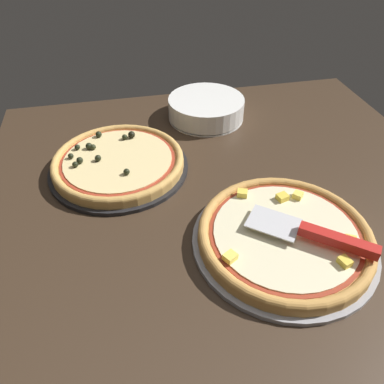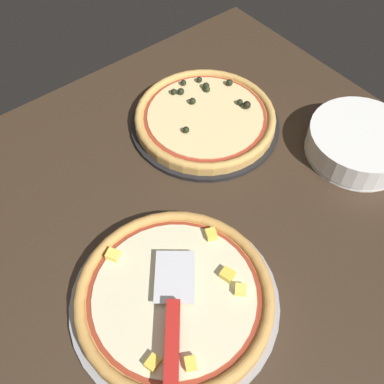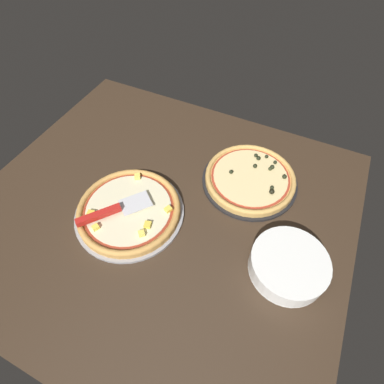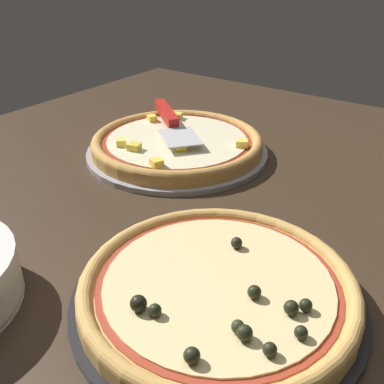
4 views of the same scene
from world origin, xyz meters
TOP-DOWN VIEW (x-y plane):
  - ground_plane at (0.00, 0.00)cm, footprint 125.73×113.41cm
  - pizza_pan_front at (-8.07, -6.46)cm, footprint 36.41×36.41cm
  - pizza_front at (-8.05, -6.46)cm, footprint 34.23×34.23cm
  - pizza_pan_back at (23.82, 23.94)cm, footprint 34.40×34.40cm
  - pizza_back at (23.86, 23.98)cm, footprint 32.33×32.33cm
  - serving_spatula at (-12.42, -11.92)cm, footprint 18.64×21.61cm

SIDE VIEW (x-z plane):
  - ground_plane at x=0.00cm, z-range -3.60..0.00cm
  - pizza_pan_front at x=-8.07cm, z-range 0.00..1.00cm
  - pizza_pan_back at x=23.82cm, z-range 0.00..1.00cm
  - pizza_back at x=23.86cm, z-range 0.42..4.53cm
  - pizza_front at x=-8.05cm, z-range 0.72..4.25cm
  - serving_spatula at x=-12.42cm, z-range 4.35..6.35cm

